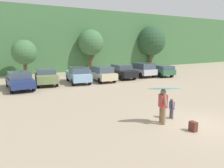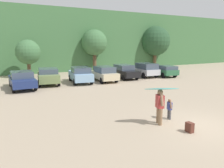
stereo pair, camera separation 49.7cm
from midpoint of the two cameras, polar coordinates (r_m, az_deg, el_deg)
name	(u,v)px [view 2 (the right image)]	position (r m, az deg, el deg)	size (l,w,h in m)	color
ground_plane	(198,125)	(11.75, 22.41, -9.89)	(120.00, 120.00, 0.00)	tan
hillside_ridge	(52,41)	(36.92, -14.87, 10.79)	(108.00, 12.00, 8.76)	#427042
tree_ridge_back	(28,52)	(27.39, -20.41, 7.69)	(2.84, 2.84, 4.37)	brown
tree_far_right	(94,43)	(31.76, -4.13, 10.59)	(3.63, 3.63, 5.88)	brown
tree_far_left	(155,41)	(38.00, 11.51, 10.81)	(4.82, 4.82, 6.74)	brown
parked_car_navy	(22,80)	(20.86, -21.63, 1.08)	(1.92, 4.67, 1.53)	navy
parked_car_olive_green	(48,76)	(22.20, -15.56, 2.07)	(2.46, 4.38, 1.56)	#6B7F4C
parked_car_sky_blue	(80,74)	(22.51, -7.53, 2.45)	(2.45, 4.54, 1.61)	#84ADD1
parked_car_champagne	(104,74)	(23.22, -1.42, 2.73)	(2.00, 4.10, 1.56)	beige
parked_car_black	(124,71)	(25.24, 3.75, 3.29)	(2.02, 4.36, 1.55)	black
parked_car_silver	(145,69)	(26.73, 8.99, 3.75)	(2.13, 4.26, 1.64)	silver
parked_car_forest_green	(164,70)	(27.60, 13.71, 3.45)	(2.33, 4.47, 1.34)	#2D6642
person_adult	(160,105)	(11.08, 13.51, -5.24)	(0.45, 0.82, 1.74)	#8C6B4C
person_child	(169,108)	(12.04, 15.80, -5.94)	(0.28, 0.47, 1.08)	#4C4C51
surfboard_teal	(162,89)	(10.83, 14.04, -1.23)	(1.76, 1.13, 0.15)	teal
backpack_dropped	(190,127)	(10.71, 20.71, -10.46)	(0.24, 0.34, 0.45)	#592D23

